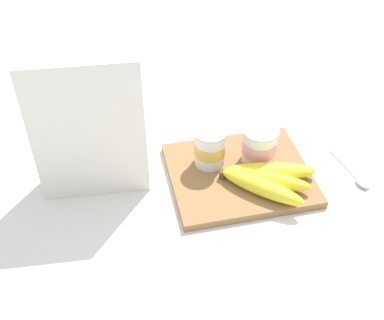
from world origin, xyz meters
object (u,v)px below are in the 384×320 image
at_px(banana_bunch, 266,179).
at_px(spoon, 355,175).
at_px(cutting_board, 239,174).
at_px(yogurt_cup_back, 259,145).
at_px(yogurt_cup_front, 210,147).
at_px(cereal_box, 89,126).

xyz_separation_m(banana_bunch, spoon, (0.19, 0.00, -0.03)).
distance_m(cutting_board, yogurt_cup_back, 0.07).
xyz_separation_m(yogurt_cup_front, banana_bunch, (0.09, -0.09, -0.02)).
relative_size(yogurt_cup_front, banana_bunch, 0.42).
bearing_deg(yogurt_cup_front, banana_bunch, -44.34).
bearing_deg(spoon, yogurt_cup_front, 162.82).
height_order(cutting_board, spoon, cutting_board).
xyz_separation_m(yogurt_cup_front, spoon, (0.29, -0.09, -0.05)).
bearing_deg(cutting_board, cereal_box, 170.58).
bearing_deg(banana_bunch, cereal_box, 163.41).
distance_m(cereal_box, yogurt_cup_front, 0.25).
xyz_separation_m(cutting_board, yogurt_cup_front, (-0.05, 0.04, 0.05)).
bearing_deg(yogurt_cup_front, cutting_board, -37.20).
xyz_separation_m(cereal_box, yogurt_cup_front, (0.23, -0.01, -0.09)).
bearing_deg(cereal_box, yogurt_cup_front, -177.20).
relative_size(cutting_board, spoon, 2.10).
xyz_separation_m(cutting_board, spoon, (0.23, -0.05, -0.00)).
height_order(banana_bunch, spoon, banana_bunch).
bearing_deg(cutting_board, spoon, -11.65).
bearing_deg(yogurt_cup_back, yogurt_cup_front, 172.22).
height_order(cereal_box, yogurt_cup_back, cereal_box).
relative_size(banana_bunch, spoon, 1.46).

